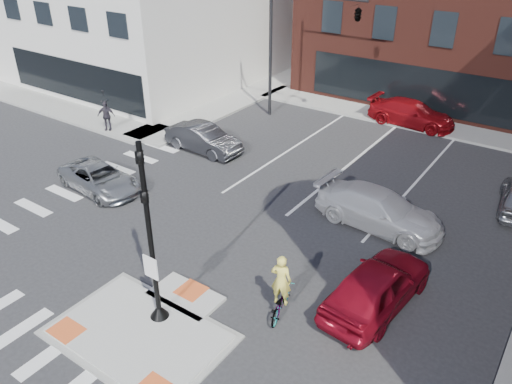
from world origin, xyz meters
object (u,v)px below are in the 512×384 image
Objects in this scene: white_pickup at (379,209)px; silver_suv at (99,178)px; red_sedan at (377,286)px; pedestrian_a at (105,101)px; bg_car_dark at (203,139)px; bg_car_red at (411,113)px; cyclist at (281,295)px; pedestrian_b at (106,116)px.

silver_suv is at bearing 114.66° from white_pickup.
pedestrian_a reaches higher than red_sedan.
bg_car_dark is 8.93m from pedestrian_a.
white_pickup is 1.02× the size of bg_car_red.
cyclist reaches higher than red_sedan.
cyclist is at bearing 179.63° from white_pickup.
pedestrian_b is (2.49, -2.00, 0.12)m from pedestrian_a.
silver_suv is at bearing 153.45° from bg_car_red.
pedestrian_a is (-8.89, 0.84, 0.17)m from bg_car_dark.
cyclist reaches higher than white_pickup.
pedestrian_a is at bearing -12.38° from red_sedan.
pedestrian_b is at bearing -9.12° from red_sedan.
silver_suv is 2.55× the size of pedestrian_b.
pedestrian_a reaches higher than bg_car_dark.
bg_car_dark is 2.55× the size of pedestrian_b.
pedestrian_b is at bearing 130.65° from bg_car_red.
bg_car_dark is 0.85× the size of bg_car_red.
pedestrian_a is at bearing 86.54° from white_pickup.
red_sedan is 3.18× the size of pedestrian_a.
white_pickup is 3.53× the size of pedestrian_a.
silver_suv is 0.83× the size of white_pickup.
silver_suv is 13.68m from red_sedan.
silver_suv is 1.00× the size of bg_car_dark.
cyclist reaches higher than bg_car_dark.
pedestrian_b is (-16.66, 7.20, 0.26)m from cyclist.
silver_suv is 18.65m from bg_car_red.
bg_car_dark is 1.97× the size of cyclist.
pedestrian_b reaches higher than bg_car_red.
pedestrian_b reaches higher than red_sedan.
cyclist is at bearing 47.82° from red_sedan.
white_pickup is at bearing -164.24° from bg_car_red.
bg_car_red is at bearing -35.38° from bg_car_dark.
red_sedan is (13.68, -0.10, 0.20)m from silver_suv.
red_sedan is 3.15m from cyclist.
cyclist is (11.34, -2.20, 0.14)m from silver_suv.
pedestrian_b is at bearing 102.49° from bg_car_dark.
pedestrian_a is at bearing 54.31° from silver_suv.
red_sedan is 14.08m from bg_car_dark.
pedestrian_a is at bearing 121.29° from bg_car_red.
silver_suv is 10.50m from pedestrian_a.
red_sedan is 0.92× the size of bg_car_red.
bg_car_red is at bearing 17.43° from white_pickup.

